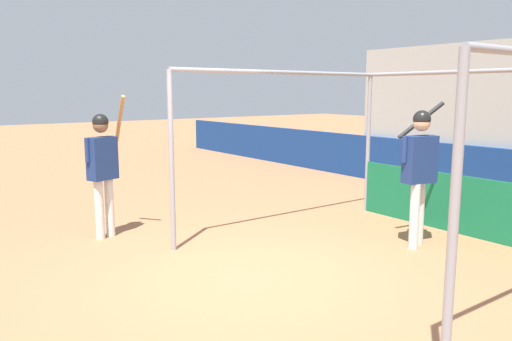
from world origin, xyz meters
TOP-DOWN VIEW (x-y plane):
  - ground_plane at (0.00, 0.00)m, footprint 60.00×60.00m
  - batting_cage at (0.66, 2.85)m, footprint 4.19×3.93m
  - player_batter at (0.45, 2.54)m, footprint 0.53×0.92m
  - player_waiting at (-2.53, -0.79)m, footprint 0.55×0.65m

SIDE VIEW (x-z plane):
  - ground_plane at x=0.00m, z-range 0.00..0.00m
  - batting_cage at x=0.66m, z-range -0.14..2.31m
  - player_waiting at x=-2.53m, z-range 0.06..2.15m
  - player_batter at x=0.45m, z-range 0.16..2.16m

